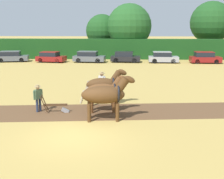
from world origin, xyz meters
TOP-DOWN VIEW (x-y plane):
  - ground_plane at (0.00, 0.00)m, footprint 240.00×240.00m
  - plowed_furrow_strip at (-2.83, 3.41)m, footprint 26.22×5.60m
  - hedgerow at (0.00, 30.45)m, footprint 75.29×1.74m
  - tree_left at (-1.33, 35.01)m, footprint 5.34×5.34m
  - tree_center_left at (3.06, 33.22)m, footprint 6.95×6.95m
  - tree_center at (16.13, 34.82)m, footprint 6.60×6.60m
  - draft_horse_lead_left at (1.31, 2.30)m, footprint 2.94×1.19m
  - draft_horse_lead_right at (1.16, 3.79)m, footprint 2.62×1.07m
  - draft_horse_trail_left at (1.03, 5.28)m, footprint 2.69×1.08m
  - plow at (-1.53, 3.53)m, footprint 1.64×0.50m
  - farmer_at_plow at (-2.66, 3.63)m, footprint 0.43×0.52m
  - farmer_beside_team at (0.74, 7.26)m, footprint 0.55×0.48m
  - parked_car_left at (-13.25, 26.32)m, footprint 4.60×2.62m
  - parked_car_center_left at (-7.71, 26.04)m, footprint 4.08×2.44m
  - parked_car_center at (-2.50, 26.11)m, footprint 4.41×2.18m
  - parked_car_center_right at (2.43, 26.42)m, footprint 4.10×2.08m
  - parked_car_right at (7.49, 26.03)m, footprint 3.99×1.92m
  - parked_car_far_right at (13.01, 25.88)m, footprint 3.95×1.90m

SIDE VIEW (x-z plane):
  - ground_plane at x=0.00m, z-range 0.00..0.00m
  - plowed_furrow_strip at x=-2.83m, z-range 0.00..0.01m
  - plow at x=-1.53m, z-range -0.24..0.88m
  - parked_car_center_left at x=-7.71m, z-range -0.03..1.40m
  - parked_car_center_right at x=2.43m, z-range -0.02..1.42m
  - parked_car_left at x=-13.25m, z-range -0.03..1.44m
  - parked_car_right at x=7.49m, z-range -0.03..1.46m
  - parked_car_center at x=-2.50m, z-range -0.03..1.48m
  - parked_car_far_right at x=13.01m, z-range -0.03..1.49m
  - farmer_at_plow at x=-2.66m, z-range 0.12..1.71m
  - farmer_beside_team at x=0.74m, z-range 0.17..1.95m
  - draft_horse_lead_right at x=1.16m, z-range 0.13..2.34m
  - draft_horse_trail_left at x=1.03m, z-range 0.12..2.47m
  - draft_horse_lead_left at x=1.31m, z-range 0.16..2.62m
  - hedgerow at x=0.00m, z-range 0.00..2.95m
  - tree_left at x=-1.33m, z-range 0.68..7.41m
  - tree_center_left at x=3.06m, z-range 0.66..8.93m
  - tree_center at x=16.13m, z-range 1.04..9.73m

